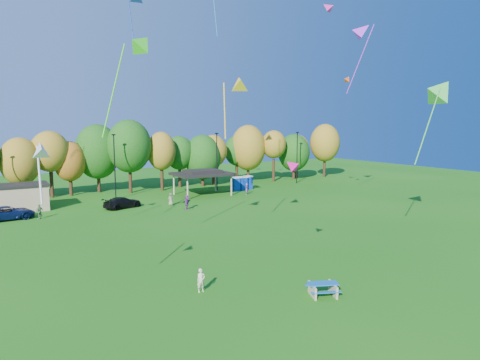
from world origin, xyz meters
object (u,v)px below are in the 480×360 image
porta_potties (242,183)px  kite_flyer (201,280)px  picnic_table (323,288)px  car_d (123,203)px  car_c (8,213)px

porta_potties → kite_flyer: (-23.81, -34.48, -0.35)m
picnic_table → car_d: car_d is taller
porta_potties → kite_flyer: bearing=-124.6°
porta_potties → car_d: porta_potties is taller
kite_flyer → car_c: 30.76m
kite_flyer → car_c: bearing=108.5°
porta_potties → car_c: bearing=-171.1°
car_c → picnic_table: bearing=-160.5°
kite_flyer → car_c: car_c is taller
picnic_table → car_c: 37.05m
kite_flyer → car_d: bearing=84.4°
porta_potties → picnic_table: bearing=-114.5°
porta_potties → car_c: 33.60m
kite_flyer → picnic_table: bearing=-34.5°
kite_flyer → porta_potties: bearing=56.1°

